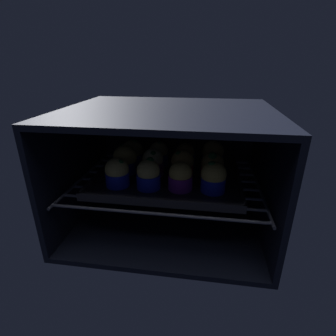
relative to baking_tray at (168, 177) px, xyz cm
name	(u,v)px	position (x,y,z in cm)	size (l,w,h in cm)	color
oven_cavity	(170,165)	(0.00, 3.82, 2.33)	(59.00, 47.00, 37.00)	black
oven_rack	(168,180)	(0.00, -0.42, -1.07)	(54.80, 42.00, 0.80)	#444756
baking_tray	(168,177)	(0.00, 0.00, 0.00)	(42.89, 34.16, 2.20)	black
muffin_row0_col0	(117,173)	(-12.91, -8.96, 4.36)	(6.63, 6.63, 8.19)	#1928B7
muffin_row0_col1	(148,175)	(-4.04, -9.04, 4.44)	(6.61, 6.61, 8.77)	#1928B7
muffin_row0_col2	(180,177)	(4.67, -8.52, 4.18)	(6.61, 6.61, 7.96)	#7A238C
muffin_row0_col3	(213,177)	(13.46, -8.45, 4.57)	(6.79, 6.79, 8.65)	#1928B7
muffin_row1_col0	(125,160)	(-13.41, 0.15, 4.83)	(7.26, 7.26, 9.06)	#1928B7
muffin_row1_col1	(153,163)	(-4.59, -0.16, 4.49)	(6.61, 6.61, 8.37)	#7A238C
muffin_row1_col2	(183,164)	(4.41, -0.03, 4.54)	(6.90, 6.90, 8.48)	red
muffin_row1_col3	(212,166)	(13.23, -0.39, 4.45)	(6.65, 6.65, 8.75)	red
muffin_row2_col0	(133,152)	(-13.43, 8.47, 4.32)	(7.08, 7.08, 8.43)	#1928B7
muffin_row2_col1	(159,154)	(-4.45, 8.48, 4.25)	(6.61, 6.61, 8.14)	#1928B7
muffin_row2_col2	(185,156)	(4.42, 8.77, 4.06)	(6.61, 6.61, 7.70)	#1928B7
muffin_row2_col3	(212,154)	(13.36, 9.05, 4.81)	(7.12, 7.12, 8.94)	#1928B7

